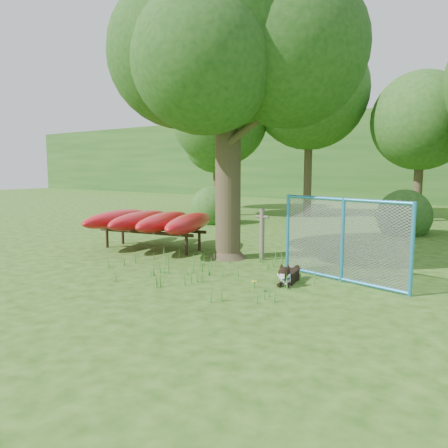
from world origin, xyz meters
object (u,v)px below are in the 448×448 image
Objects in this scene: oak_tree at (228,42)px; fence_section at (342,240)px; kayak_rack at (152,221)px; husky_dog at (288,275)px.

oak_tree is 2.79× the size of fence_section.
oak_tree is 4.95m from kayak_rack.
husky_dog is at bearing -23.12° from kayak_rack.
husky_dog is (2.39, -1.32, -4.98)m from oak_tree.
kayak_rack is 1.40× the size of fence_section.
oak_tree reaches higher than kayak_rack.
kayak_rack is at bearing -170.83° from fence_section.
oak_tree reaches higher than fence_section.
oak_tree is 5.68m from husky_dog.
oak_tree is 1.99× the size of kayak_rack.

